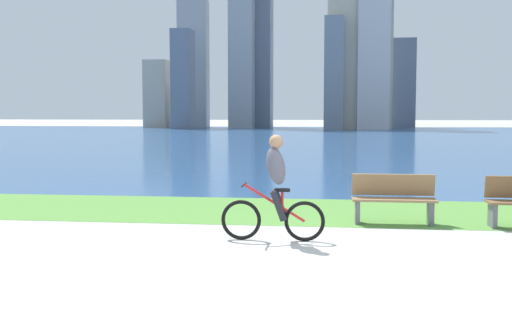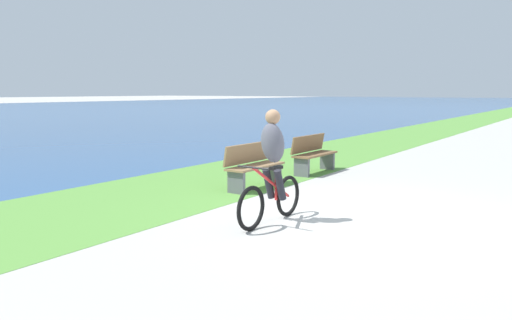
# 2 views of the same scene
# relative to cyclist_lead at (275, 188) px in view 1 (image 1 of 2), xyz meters

# --- Properties ---
(ground_plane) EXTENTS (300.00, 300.00, 0.00)m
(ground_plane) POSITION_rel_cyclist_lead_xyz_m (1.02, -0.91, -0.84)
(ground_plane) COLOR #B2AFA8
(grass_strip_bayside) EXTENTS (120.00, 3.47, 0.01)m
(grass_strip_bayside) POSITION_rel_cyclist_lead_xyz_m (1.02, 2.98, -0.83)
(grass_strip_bayside) COLOR #59933D
(grass_strip_bayside) RESTS_ON ground
(bay_water_surface) EXTENTS (300.00, 70.52, 0.00)m
(bay_water_surface) POSITION_rel_cyclist_lead_xyz_m (1.02, 39.98, -0.83)
(bay_water_surface) COLOR #2D568C
(bay_water_surface) RESTS_ON ground
(cyclist_lead) EXTENTS (1.65, 0.52, 1.68)m
(cyclist_lead) POSITION_rel_cyclist_lead_xyz_m (0.00, 0.00, 0.00)
(cyclist_lead) COLOR black
(cyclist_lead) RESTS_ON ground
(bench_far_along_path) EXTENTS (1.50, 0.47, 0.90)m
(bench_far_along_path) POSITION_rel_cyclist_lead_xyz_m (2.01, 1.74, -0.39)
(bench_far_along_path) COLOR olive
(bench_far_along_path) RESTS_ON ground
(city_skyline_far_shore) EXTENTS (35.05, 12.17, 27.71)m
(city_skyline_far_shore) POSITION_rel_cyclist_lead_xyz_m (-5.08, 67.92, 9.40)
(city_skyline_far_shore) COLOR #ADA899
(city_skyline_far_shore) RESTS_ON ground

